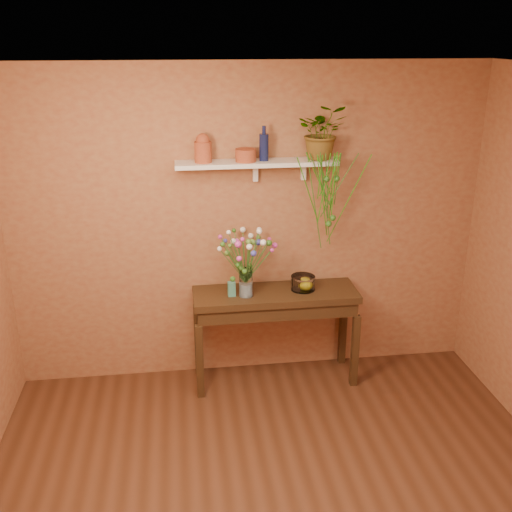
# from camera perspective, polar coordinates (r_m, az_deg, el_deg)

# --- Properties ---
(room) EXTENTS (4.04, 4.04, 2.70)m
(room) POSITION_cam_1_polar(r_m,az_deg,el_deg) (3.23, 3.71, -7.88)
(room) COLOR #4E2B19
(room) RESTS_ON ground
(sideboard) EXTENTS (1.39, 0.45, 0.84)m
(sideboard) POSITION_cam_1_polar(r_m,az_deg,el_deg) (5.09, 1.87, -4.68)
(sideboard) COLOR #3C2714
(sideboard) RESTS_ON ground
(wall_shelf) EXTENTS (1.30, 0.24, 0.19)m
(wall_shelf) POSITION_cam_1_polar(r_m,az_deg,el_deg) (4.80, 0.20, 8.85)
(wall_shelf) COLOR white
(wall_shelf) RESTS_ON room
(terracotta_jug) EXTENTS (0.15, 0.15, 0.23)m
(terracotta_jug) POSITION_cam_1_polar(r_m,az_deg,el_deg) (4.73, -5.10, 10.20)
(terracotta_jug) COLOR #A1412C
(terracotta_jug) RESTS_ON wall_shelf
(terracotta_pot) EXTENTS (0.21, 0.21, 0.10)m
(terracotta_pot) POSITION_cam_1_polar(r_m,az_deg,el_deg) (4.75, -0.99, 9.62)
(terracotta_pot) COLOR #A1412C
(terracotta_pot) RESTS_ON wall_shelf
(blue_bottle) EXTENTS (0.10, 0.10, 0.27)m
(blue_bottle) POSITION_cam_1_polar(r_m,az_deg,el_deg) (4.78, 0.76, 10.43)
(blue_bottle) COLOR #11173D
(blue_bottle) RESTS_ON wall_shelf
(spider_plant) EXTENTS (0.44, 0.39, 0.43)m
(spider_plant) POSITION_cam_1_polar(r_m,az_deg,el_deg) (4.86, 6.39, 11.74)
(spider_plant) COLOR #30641E
(spider_plant) RESTS_ON wall_shelf
(plant_fronds) EXTENTS (0.60, 0.35, 0.82)m
(plant_fronds) POSITION_cam_1_polar(r_m,az_deg,el_deg) (4.81, 6.98, 5.97)
(plant_fronds) COLOR #30641E
(plant_fronds) RESTS_ON wall_shelf
(glass_vase) EXTENTS (0.11, 0.11, 0.24)m
(glass_vase) POSITION_cam_1_polar(r_m,az_deg,el_deg) (4.91, -0.99, -2.77)
(glass_vase) COLOR white
(glass_vase) RESTS_ON sideboard
(bouquet) EXTENTS (0.49, 0.49, 0.48)m
(bouquet) POSITION_cam_1_polar(r_m,az_deg,el_deg) (4.80, -0.96, 0.70)
(bouquet) COLOR #386B28
(bouquet) RESTS_ON glass_vase
(glass_bowl) EXTENTS (0.20, 0.20, 0.12)m
(glass_bowl) POSITION_cam_1_polar(r_m,az_deg,el_deg) (5.07, 4.50, -2.63)
(glass_bowl) COLOR white
(glass_bowl) RESTS_ON sideboard
(lemon) EXTENTS (0.08, 0.08, 0.08)m
(lemon) POSITION_cam_1_polar(r_m,az_deg,el_deg) (5.07, 4.72, -2.76)
(lemon) COLOR yellow
(lemon) RESTS_ON glass_bowl
(carton) EXTENTS (0.06, 0.05, 0.12)m
(carton) POSITION_cam_1_polar(r_m,az_deg,el_deg) (4.93, -2.35, -3.18)
(carton) COLOR teal
(carton) RESTS_ON sideboard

